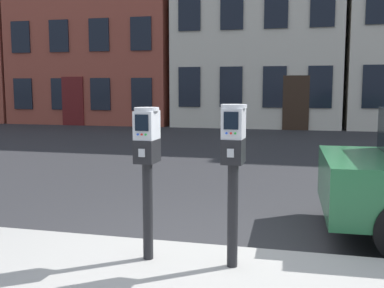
# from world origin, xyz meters

# --- Properties ---
(ground_plane) EXTENTS (160.00, 160.00, 0.00)m
(ground_plane) POSITION_xyz_m (0.00, 0.00, 0.00)
(ground_plane) COLOR #28282B
(parking_meter_near_kerb) EXTENTS (0.22, 0.26, 1.35)m
(parking_meter_near_kerb) POSITION_xyz_m (-0.45, -0.30, 1.07)
(parking_meter_near_kerb) COLOR black
(parking_meter_near_kerb) RESTS_ON sidewalk_slab
(parking_meter_twin_adjacent) EXTENTS (0.22, 0.26, 1.38)m
(parking_meter_twin_adjacent) POSITION_xyz_m (0.30, -0.30, 1.09)
(parking_meter_twin_adjacent) COLOR black
(parking_meter_twin_adjacent) RESTS_ON sidewalk_slab
(townhouse_grey_stucco) EXTENTS (7.44, 5.14, 9.89)m
(townhouse_grey_stucco) POSITION_xyz_m (-8.53, 16.72, 4.95)
(townhouse_grey_stucco) COLOR brown
(townhouse_grey_stucco) RESTS_ON ground_plane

